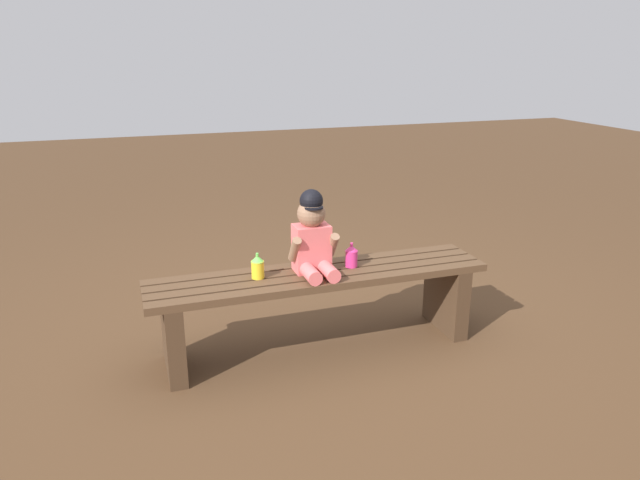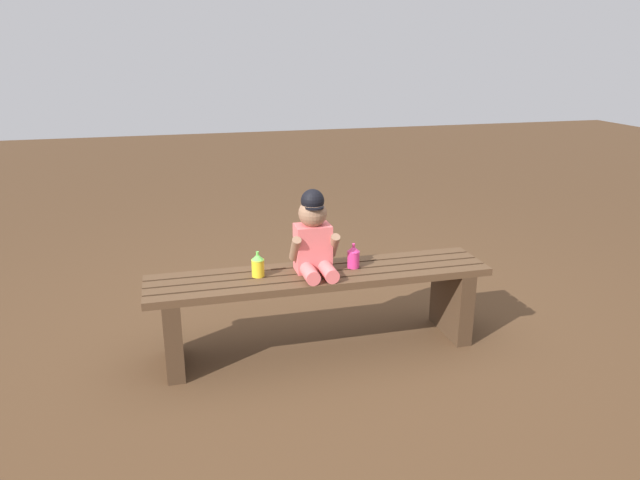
% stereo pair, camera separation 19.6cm
% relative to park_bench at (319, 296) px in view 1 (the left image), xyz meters
% --- Properties ---
extents(ground_plane, '(16.00, 16.00, 0.00)m').
position_rel_park_bench_xyz_m(ground_plane, '(0.00, -0.00, -0.28)').
color(ground_plane, '#4C331E').
extents(park_bench, '(1.66, 0.34, 0.41)m').
position_rel_park_bench_xyz_m(park_bench, '(0.00, 0.00, 0.00)').
color(park_bench, '#513823').
rests_on(park_bench, ground_plane).
extents(child_figure, '(0.23, 0.27, 0.40)m').
position_rel_park_bench_xyz_m(child_figure, '(-0.03, 0.02, 0.31)').
color(child_figure, '#E56666').
rests_on(child_figure, park_bench).
extents(sippy_cup_left, '(0.06, 0.06, 0.12)m').
position_rel_park_bench_xyz_m(sippy_cup_left, '(-0.30, 0.02, 0.19)').
color(sippy_cup_left, yellow).
rests_on(sippy_cup_left, park_bench).
extents(sippy_cup_right, '(0.06, 0.06, 0.12)m').
position_rel_park_bench_xyz_m(sippy_cup_right, '(0.17, 0.02, 0.19)').
color(sippy_cup_right, '#E5337F').
rests_on(sippy_cup_right, park_bench).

